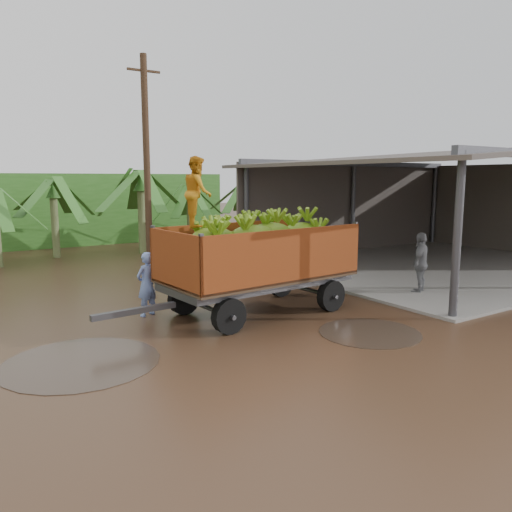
{
  "coord_description": "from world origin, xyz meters",
  "views": [
    {
      "loc": [
        -5.06,
        -10.9,
        3.36
      ],
      "look_at": [
        1.94,
        -0.15,
        1.36
      ],
      "focal_mm": 35.0,
      "sensor_mm": 36.0,
      "label": 1
    }
  ],
  "objects_px": {
    "man_grey": "(421,263)",
    "utility_pole": "(147,164)",
    "man_blue": "(147,284)",
    "banana_trailer": "(257,256)"
  },
  "relations": [
    {
      "from": "banana_trailer",
      "to": "man_blue",
      "type": "relative_size",
      "value": 4.21
    },
    {
      "from": "banana_trailer",
      "to": "utility_pole",
      "type": "xyz_separation_m",
      "value": [
        -0.05,
        7.18,
        2.44
      ]
    },
    {
      "from": "man_blue",
      "to": "utility_pole",
      "type": "bearing_deg",
      "value": -134.37
    },
    {
      "from": "utility_pole",
      "to": "man_grey",
      "type": "bearing_deg",
      "value": -57.21
    },
    {
      "from": "man_blue",
      "to": "utility_pole",
      "type": "height_order",
      "value": "utility_pole"
    },
    {
      "from": "banana_trailer",
      "to": "man_blue",
      "type": "distance_m",
      "value": 2.81
    },
    {
      "from": "man_blue",
      "to": "utility_pole",
      "type": "xyz_separation_m",
      "value": [
        2.37,
        5.93,
        3.1
      ]
    },
    {
      "from": "man_grey",
      "to": "utility_pole",
      "type": "height_order",
      "value": "utility_pole"
    },
    {
      "from": "man_blue",
      "to": "man_grey",
      "type": "bearing_deg",
      "value": 141.76
    },
    {
      "from": "man_grey",
      "to": "utility_pole",
      "type": "relative_size",
      "value": 0.24
    }
  ]
}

